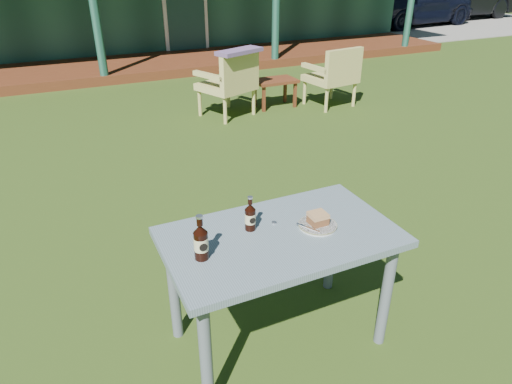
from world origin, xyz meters
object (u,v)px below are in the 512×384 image
cola_bottle_far (201,242)px  armchair_left (231,81)px  plate (318,225)px  side_table (275,83)px  cola_bottle_near (250,217)px  cake_slice (318,218)px  car_near (411,1)px  cafe_table (280,250)px  armchair_right (335,74)px

cola_bottle_far → armchair_left: (1.74, 3.93, -0.32)m
plate → side_table: size_ratio=0.34×
cola_bottle_near → cake_slice: bearing=-19.1°
car_near → cola_bottle_near: bearing=129.7°
cake_slice → cola_bottle_far: cola_bottle_far is taller
cafe_table → cola_bottle_far: bearing=-176.2°
cake_slice → armchair_left: (1.09, 3.91, -0.28)m
armchair_left → side_table: bearing=11.5°
cola_bottle_near → armchair_left: bearing=69.4°
plate → car_near: bearing=46.2°
car_near → cake_slice: (-9.39, -9.80, 0.05)m
cake_slice → car_near: bearing=46.2°
cafe_table → side_table: (2.05, 4.05, -0.28)m
armchair_right → cola_bottle_near: bearing=-129.3°
cafe_table → cake_slice: cake_slice is taller
cake_slice → armchair_left: bearing=74.4°
cake_slice → armchair_left: size_ratio=0.11×
cafe_table → armchair_right: (2.82, 3.71, -0.14)m
cola_bottle_near → cafe_table: bearing=-40.7°
plate → cake_slice: (0.00, 0.01, 0.04)m
cake_slice → armchair_left: 4.07m
cola_bottle_far → side_table: 4.80m
car_near → side_table: bearing=122.0°
plate → armchair_right: armchair_right is taller
car_near → armchair_right: (-6.79, -6.09, -0.24)m
plate → armchair_left: 4.08m
car_near → cola_bottle_near: (-9.73, -9.69, 0.08)m
armchair_left → armchair_right: bearing=-7.4°
car_near → side_table: car_near is taller
cafe_table → armchair_right: size_ratio=1.42×
cola_bottle_far → cafe_table: bearing=3.8°
plate → cake_slice: size_ratio=2.22×
side_table → cake_slice: bearing=-114.3°
car_near → armchair_left: car_near is taller
car_near → cake_slice: bearing=131.0°
cafe_table → cola_bottle_near: bearing=139.3°
plate → cafe_table: bearing=174.8°
armchair_right → cafe_table: bearing=-127.3°
armchair_right → side_table: 0.86m
car_near → plate: size_ratio=20.72×
plate → armchair_right: 4.55m
side_table → cola_bottle_far: bearing=-121.3°
cake_slice → plate: bearing=-112.7°
car_near → side_table: (-7.56, -5.74, -0.38)m
plate → cola_bottle_near: cola_bottle_near is taller
armchair_left → armchair_right: (1.52, -0.20, -0.01)m
cafe_table → armchair_right: bearing=52.7°
armchair_left → side_table: 0.77m
cola_bottle_far → car_near: bearing=44.4°
side_table → car_near: bearing=37.2°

